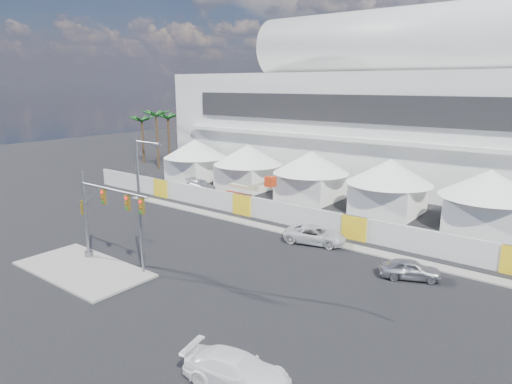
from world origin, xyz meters
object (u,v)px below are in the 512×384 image
Objects in this scene: sedan_silver at (410,269)px; boom_lift at (240,196)px; streetlight_median at (141,198)px; pickup_near at (237,370)px; pickup_curb at (315,235)px; lot_car_c at (201,185)px; traffic_mast at (99,214)px.

boom_lift is (-21.07, 7.70, 0.30)m from sedan_silver.
streetlight_median reaches higher than boom_lift.
streetlight_median is 1.29× the size of boom_lift.
boom_lift reaches higher than sedan_silver.
sedan_silver is 15.57m from pickup_near.
pickup_curb is 14.56m from streetlight_median.
lot_car_c is at bearing 165.22° from boom_lift.
pickup_near is 1.12× the size of lot_car_c.
pickup_near is at bearing -15.26° from traffic_mast.
pickup_curb is at bearing -22.65° from boom_lift.
traffic_mast is 0.83× the size of streetlight_median.
boom_lift is (-2.71, 18.67, -2.73)m from traffic_mast.
traffic_mast is 1.07× the size of boom_lift.
pickup_near is (-1.98, -15.44, 0.03)m from sedan_silver.
lot_car_c is 0.57× the size of traffic_mast.
pickup_curb is at bearing 64.89° from streetlight_median.
sedan_silver is at bearing -20.22° from pickup_near.
pickup_near reaches higher than lot_car_c.
lot_car_c is 23.78m from traffic_mast.
pickup_curb is at bearing -102.92° from lot_car_c.
boom_lift is at bearing 98.26° from traffic_mast.
pickup_near is 0.64× the size of traffic_mast.
lot_car_c is at bearing 54.46° from pickup_curb.
streetlight_median is at bearing -136.07° from lot_car_c.
lot_car_c is (-27.14, 25.45, -0.07)m from pickup_near.
streetlight_median is at bearing 100.78° from sedan_silver.
sedan_silver is 18.33m from streetlight_median.
traffic_mast is (10.76, -20.99, 3.06)m from lot_car_c.
boom_lift reaches higher than lot_car_c.
sedan_silver is 0.91× the size of lot_car_c.
pickup_curb is 13.73m from boom_lift.
sedan_silver is at bearing -100.96° from lot_car_c.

